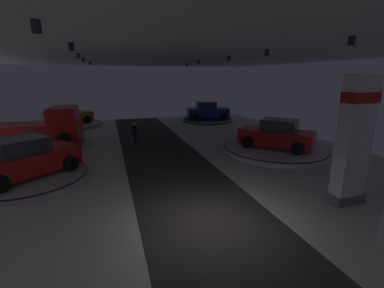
# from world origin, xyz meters

# --- Properties ---
(ground) EXTENTS (24.00, 44.00, 0.06)m
(ground) POSITION_xyz_m (0.00, 0.00, -0.02)
(ground) COLOR silver
(ceiling_with_spotlights) EXTENTS (24.00, 44.00, 0.39)m
(ceiling_with_spotlights) POSITION_xyz_m (-0.00, 0.00, 5.55)
(ceiling_with_spotlights) COLOR silver
(brand_sign_pylon) EXTENTS (1.28, 0.68, 4.58)m
(brand_sign_pylon) POSITION_xyz_m (5.22, -0.21, 2.36)
(brand_sign_pylon) COLOR slate
(brand_sign_pylon) RESTS_ON ground
(display_platform_far_left) EXTENTS (5.68, 5.68, 0.22)m
(display_platform_far_left) POSITION_xyz_m (-7.34, 11.95, 0.13)
(display_platform_far_left) COLOR #B7B7BC
(display_platform_far_left) RESTS_ON ground
(pickup_truck_far_left) EXTENTS (5.44, 2.97, 2.30)m
(pickup_truck_far_left) POSITION_xyz_m (-7.02, 11.92, 1.16)
(pickup_truck_far_left) COLOR red
(pickup_truck_far_left) RESTS_ON display_platform_far_left
(display_platform_deep_left) EXTENTS (6.04, 6.04, 0.24)m
(display_platform_deep_left) POSITION_xyz_m (-6.41, 19.31, 0.14)
(display_platform_deep_left) COLOR #B7B7BC
(display_platform_deep_left) RESTS_ON ground
(display_car_deep_left) EXTENTS (4.57, 3.37, 1.71)m
(display_car_deep_left) POSITION_xyz_m (-6.44, 19.29, 1.01)
(display_car_deep_left) COLOR #B77519
(display_car_deep_left) RESTS_ON display_platform_deep_left
(display_platform_mid_left) EXTENTS (4.85, 4.85, 0.29)m
(display_platform_mid_left) POSITION_xyz_m (-6.37, 5.48, 0.16)
(display_platform_mid_left) COLOR #B7B7BC
(display_platform_mid_left) RESTS_ON ground
(display_car_mid_left) EXTENTS (4.39, 4.05, 1.71)m
(display_car_mid_left) POSITION_xyz_m (-6.39, 5.46, 1.06)
(display_car_mid_left) COLOR red
(display_car_mid_left) RESTS_ON display_platform_mid_left
(display_platform_deep_right) EXTENTS (5.13, 5.13, 0.25)m
(display_platform_deep_right) POSITION_xyz_m (6.91, 18.32, 0.14)
(display_platform_deep_right) COLOR #333338
(display_platform_deep_right) RESTS_ON ground
(display_car_deep_right) EXTENTS (4.43, 2.74, 1.71)m
(display_car_deep_right) POSITION_xyz_m (6.88, 18.32, 1.01)
(display_car_deep_right) COLOR navy
(display_car_deep_right) RESTS_ON display_platform_deep_right
(display_platform_mid_right) EXTENTS (6.02, 6.02, 0.34)m
(display_platform_mid_right) POSITION_xyz_m (6.62, 6.14, 0.19)
(display_platform_mid_right) COLOR silver
(display_platform_mid_right) RESTS_ON ground
(display_car_mid_right) EXTENTS (4.10, 4.36, 1.71)m
(display_car_mid_right) POSITION_xyz_m (6.64, 6.12, 1.10)
(display_car_mid_right) COLOR red
(display_car_mid_right) RESTS_ON display_platform_mid_right
(visitor_walking_near) EXTENTS (0.32, 0.32, 1.59)m
(visitor_walking_near) POSITION_xyz_m (-1.26, 10.41, 0.91)
(visitor_walking_near) COLOR black
(visitor_walking_near) RESTS_ON ground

